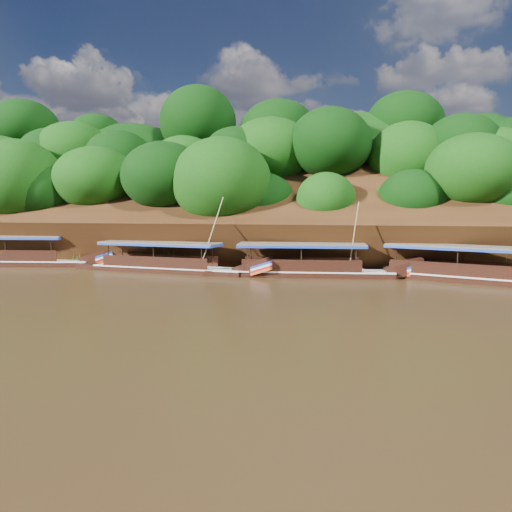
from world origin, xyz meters
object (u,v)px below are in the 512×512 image
at_px(boat_1, 321,269).
at_px(boat_2, 177,266).
at_px(boat_3, 29,259).
at_px(boat_0, 485,275).

bearing_deg(boat_1, boat_2, 174.41).
bearing_deg(boat_3, boat_0, -11.68).
bearing_deg(boat_2, boat_0, 5.41).
bearing_deg(boat_2, boat_1, 7.79).
height_order(boat_1, boat_2, boat_2).
bearing_deg(boat_1, boat_3, 170.56).
distance_m(boat_2, boat_3, 14.15).
height_order(boat_0, boat_2, boat_2).
relative_size(boat_0, boat_2, 0.99).
height_order(boat_0, boat_1, boat_1).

